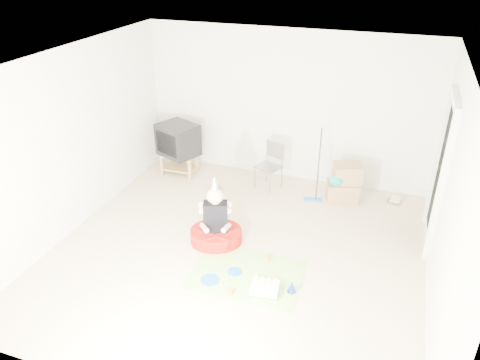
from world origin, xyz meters
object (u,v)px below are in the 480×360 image
(folding_chair, at_px, (269,167))
(seated_woman, at_px, (216,228))
(tv_stand, at_px, (180,162))
(crt_tv, at_px, (178,140))
(cardboard_boxes, at_px, (344,184))
(birthday_cake, at_px, (265,288))

(folding_chair, relative_size, seated_woman, 0.79)
(tv_stand, xyz_separation_m, crt_tv, (-0.00, -0.00, 0.43))
(folding_chair, bearing_deg, tv_stand, -179.99)
(folding_chair, height_order, cardboard_boxes, folding_chair)
(tv_stand, relative_size, cardboard_boxes, 0.96)
(cardboard_boxes, bearing_deg, folding_chair, -179.94)
(cardboard_boxes, relative_size, seated_woman, 0.61)
(crt_tv, distance_m, birthday_cake, 3.58)
(seated_woman, relative_size, birthday_cake, 2.87)
(tv_stand, bearing_deg, seated_woman, -51.20)
(tv_stand, xyz_separation_m, folding_chair, (1.68, 0.00, 0.17))
(crt_tv, xyz_separation_m, folding_chair, (1.68, 0.00, -0.26))
(seated_woman, bearing_deg, cardboard_boxes, 49.74)
(tv_stand, relative_size, birthday_cake, 1.67)
(crt_tv, bearing_deg, folding_chair, 23.60)
(seated_woman, bearing_deg, birthday_cake, -39.11)
(crt_tv, xyz_separation_m, cardboard_boxes, (2.97, 0.00, -0.36))
(folding_chair, xyz_separation_m, seated_woman, (-0.24, -1.80, -0.17))
(folding_chair, relative_size, cardboard_boxes, 1.30)
(seated_woman, distance_m, birthday_cake, 1.25)
(cardboard_boxes, xyz_separation_m, seated_woman, (-1.52, -1.80, -0.08))
(folding_chair, bearing_deg, cardboard_boxes, 0.06)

